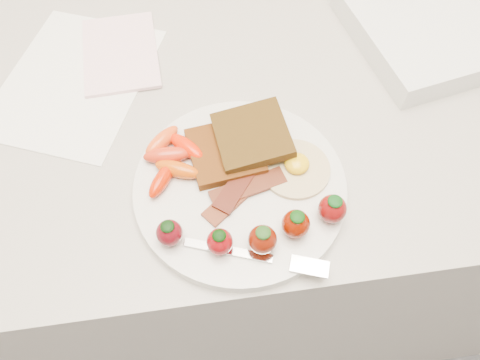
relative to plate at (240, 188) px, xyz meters
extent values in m
cube|color=gray|center=(0.03, 0.16, -0.46)|extent=(2.00, 0.60, 0.90)
cylinder|color=silver|center=(0.00, 0.00, 0.00)|extent=(0.27, 0.27, 0.02)
cube|color=#35200A|center=(-0.01, 0.05, 0.02)|extent=(0.10, 0.10, 0.01)
cube|color=black|center=(0.02, 0.06, 0.03)|extent=(0.10, 0.10, 0.02)
cylinder|color=beige|center=(0.07, 0.01, 0.01)|extent=(0.12, 0.12, 0.01)
ellipsoid|color=#E6AF0E|center=(0.07, 0.01, 0.02)|extent=(0.04, 0.04, 0.02)
cube|color=#4F2212|center=(-0.01, -0.02, 0.01)|extent=(0.09, 0.08, 0.00)
cube|color=black|center=(0.01, -0.01, 0.01)|extent=(0.10, 0.05, 0.00)
cube|color=black|center=(0.00, 0.00, 0.02)|extent=(0.08, 0.09, 0.00)
ellipsoid|color=red|center=(-0.09, 0.05, 0.02)|extent=(0.06, 0.02, 0.02)
ellipsoid|color=#C34604|center=(-0.08, 0.03, 0.02)|extent=(0.06, 0.04, 0.02)
ellipsoid|color=red|center=(-0.10, 0.01, 0.02)|extent=(0.05, 0.06, 0.02)
ellipsoid|color=red|center=(-0.06, 0.06, 0.02)|extent=(0.05, 0.06, 0.02)
ellipsoid|color=#DF4713|center=(-0.09, 0.07, 0.02)|extent=(0.06, 0.05, 0.02)
ellipsoid|color=#53080F|center=(-0.09, -0.06, 0.03)|extent=(0.03, 0.03, 0.03)
ellipsoid|color=black|center=(-0.09, -0.06, 0.04)|extent=(0.02, 0.02, 0.01)
ellipsoid|color=maroon|center=(-0.03, -0.08, 0.03)|extent=(0.03, 0.03, 0.03)
ellipsoid|color=black|center=(-0.03, -0.08, 0.04)|extent=(0.02, 0.02, 0.01)
ellipsoid|color=#5C1003|center=(0.01, -0.09, 0.03)|extent=(0.03, 0.03, 0.04)
ellipsoid|color=#1A3C10|center=(0.01, -0.09, 0.05)|extent=(0.02, 0.02, 0.01)
ellipsoid|color=#610E00|center=(0.05, -0.07, 0.03)|extent=(0.03, 0.03, 0.04)
ellipsoid|color=#0A3207|center=(0.05, -0.07, 0.05)|extent=(0.02, 0.02, 0.01)
ellipsoid|color=#670908|center=(0.10, -0.06, 0.03)|extent=(0.03, 0.03, 0.04)
ellipsoid|color=#09360C|center=(0.10, -0.06, 0.05)|extent=(0.02, 0.02, 0.01)
cube|color=silver|center=(-0.03, -0.09, 0.01)|extent=(0.10, 0.05, 0.00)
cube|color=silver|center=(0.06, -0.12, 0.01)|extent=(0.05, 0.03, 0.00)
cube|color=white|center=(-0.22, 0.22, -0.01)|extent=(0.29, 0.32, 0.00)
cube|color=#F3C3C8|center=(-0.15, 0.27, 0.00)|extent=(0.12, 0.17, 0.01)
cube|color=silver|center=(0.37, 0.25, 0.01)|extent=(0.34, 0.29, 0.04)
camera|label=1|loc=(-0.04, -0.29, 0.52)|focal=35.00mm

